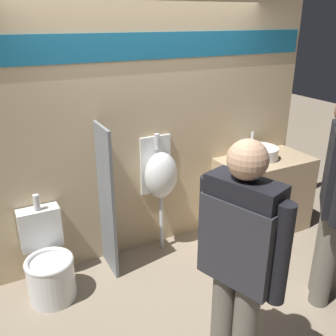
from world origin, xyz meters
TOP-DOWN VIEW (x-y plane):
  - ground_plane at (0.00, 0.00)m, footprint 16.00×16.00m
  - display_wall at (0.00, 0.60)m, footprint 3.75×0.07m
  - sink_counter at (1.30, 0.27)m, footprint 1.06×0.60m
  - sink_basin at (1.25, 0.33)m, footprint 0.41×0.41m
  - cell_phone at (0.98, 0.15)m, footprint 0.07×0.14m
  - divider_near_counter at (-0.55, 0.37)m, footprint 0.03×0.41m
  - urinal_near_counter at (0.06, 0.44)m, footprint 0.36×0.27m
  - toilet at (-1.16, 0.26)m, footprint 0.42×0.59m
  - person_in_vest at (-0.25, -1.23)m, footprint 0.36×0.59m
  - person_with_lanyard at (0.98, -0.91)m, footprint 0.50×0.47m

SIDE VIEW (x-z plane):
  - ground_plane at x=0.00m, z-range 0.00..0.00m
  - toilet at x=-1.16m, z-range -0.16..0.75m
  - sink_counter at x=1.30m, z-range 0.00..0.88m
  - divider_near_counter at x=-0.55m, z-range 0.00..1.48m
  - urinal_near_counter at x=0.06m, z-range 0.22..1.50m
  - cell_phone at x=0.98m, z-range 0.88..0.89m
  - sink_basin at x=1.25m, z-range 0.81..1.08m
  - person_with_lanyard at x=0.98m, z-range 0.10..1.92m
  - person_in_vest at x=-0.25m, z-range 0.14..1.90m
  - display_wall at x=0.00m, z-range 0.01..2.71m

